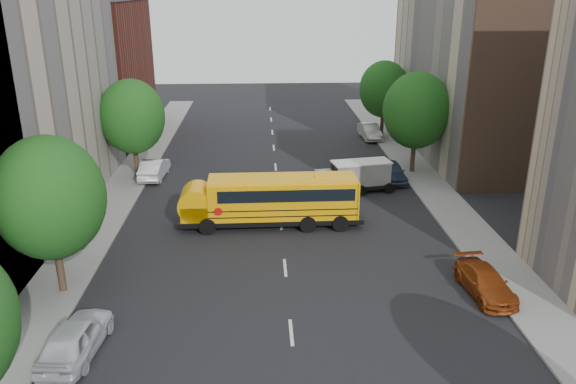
{
  "coord_description": "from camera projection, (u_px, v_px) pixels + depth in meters",
  "views": [
    {
      "loc": [
        -1.16,
        -28.76,
        14.08
      ],
      "look_at": [
        0.35,
        2.0,
        2.86
      ],
      "focal_mm": 35.0,
      "sensor_mm": 36.0,
      "label": 1
    }
  ],
  "objects": [
    {
      "name": "ground",
      "position": [
        284.0,
        251.0,
        31.87
      ],
      "size": [
        120.0,
        120.0,
        0.0
      ],
      "primitive_type": "plane",
      "color": "black",
      "rests_on": "ground"
    },
    {
      "name": "sidewalk_left",
      "position": [
        102.0,
        220.0,
        36.01
      ],
      "size": [
        3.0,
        80.0,
        0.12
      ],
      "primitive_type": "cube",
      "color": "slate",
      "rests_on": "ground"
    },
    {
      "name": "sidewalk_right",
      "position": [
        454.0,
        213.0,
        37.07
      ],
      "size": [
        3.0,
        80.0,
        0.12
      ],
      "primitive_type": "cube",
      "color": "slate",
      "rests_on": "ground"
    },
    {
      "name": "lane_markings",
      "position": [
        278.0,
        191.0,
        41.25
      ],
      "size": [
        0.15,
        64.0,
        0.01
      ],
      "primitive_type": "cube",
      "color": "silver",
      "rests_on": "ground"
    },
    {
      "name": "building_left_redbrick",
      "position": [
        89.0,
        70.0,
        55.09
      ],
      "size": [
        10.0,
        15.0,
        13.0
      ],
      "primitive_type": "cube",
      "color": "maroon",
      "rests_on": "ground"
    },
    {
      "name": "building_right_far",
      "position": [
        482.0,
        51.0,
        48.39
      ],
      "size": [
        10.0,
        22.0,
        18.0
      ],
      "primitive_type": "cube",
      "color": "#B9AA8F",
      "rests_on": "ground"
    },
    {
      "name": "building_right_sidewall",
      "position": [
        542.0,
        68.0,
        38.06
      ],
      "size": [
        10.1,
        0.3,
        18.0
      ],
      "primitive_type": "cube",
      "color": "brown",
      "rests_on": "ground"
    },
    {
      "name": "street_tree_1",
      "position": [
        49.0,
        198.0,
        25.91
      ],
      "size": [
        5.12,
        5.12,
        7.9
      ],
      "color": "#38281C",
      "rests_on": "ground"
    },
    {
      "name": "street_tree_2",
      "position": [
        132.0,
        117.0,
        42.84
      ],
      "size": [
        4.99,
        4.99,
        7.71
      ],
      "color": "#38281C",
      "rests_on": "ground"
    },
    {
      "name": "street_tree_4",
      "position": [
        416.0,
        111.0,
        43.78
      ],
      "size": [
        5.25,
        5.25,
        8.1
      ],
      "color": "#38281C",
      "rests_on": "ground"
    },
    {
      "name": "street_tree_5",
      "position": [
        384.0,
        89.0,
        55.16
      ],
      "size": [
        4.86,
        4.86,
        7.51
      ],
      "color": "#38281C",
      "rests_on": "ground"
    },
    {
      "name": "school_bus",
      "position": [
        269.0,
        198.0,
        34.83
      ],
      "size": [
        11.39,
        2.94,
        3.2
      ],
      "rotation": [
        0.0,
        0.0,
        0.01
      ],
      "color": "black",
      "rests_on": "ground"
    },
    {
      "name": "safari_truck",
      "position": [
        355.0,
        176.0,
        40.89
      ],
      "size": [
        5.52,
        2.82,
        2.26
      ],
      "rotation": [
        0.0,
        0.0,
        0.18
      ],
      "color": "black",
      "rests_on": "ground"
    },
    {
      "name": "parked_car_0",
      "position": [
        75.0,
        338.0,
        22.65
      ],
      "size": [
        2.3,
        4.77,
        1.57
      ],
      "primitive_type": "imported",
      "rotation": [
        0.0,
        0.0,
        3.04
      ],
      "color": "silver",
      "rests_on": "ground"
    },
    {
      "name": "parked_car_1",
      "position": [
        154.0,
        168.0,
        44.01
      ],
      "size": [
        1.85,
        4.71,
        1.53
      ],
      "primitive_type": "imported",
      "rotation": [
        0.0,
        0.0,
        3.09
      ],
      "color": "silver",
      "rests_on": "ground"
    },
    {
      "name": "parked_car_3",
      "position": [
        485.0,
        282.0,
        27.24
      ],
      "size": [
        2.13,
        4.52,
        1.28
      ],
      "primitive_type": "imported",
      "rotation": [
        0.0,
        0.0,
        0.08
      ],
      "color": "#893711",
      "rests_on": "ground"
    },
    {
      "name": "parked_car_4",
      "position": [
        391.0,
        171.0,
        43.31
      ],
      "size": [
        1.9,
        4.45,
        1.5
      ],
      "primitive_type": "imported",
      "rotation": [
        0.0,
        0.0,
        0.03
      ],
      "color": "#36405E",
      "rests_on": "ground"
    },
    {
      "name": "parked_car_5",
      "position": [
        370.0,
        131.0,
        55.46
      ],
      "size": [
        1.81,
        4.61,
        1.49
      ],
      "primitive_type": "imported",
      "rotation": [
        0.0,
        0.0,
        0.05
      ],
      "color": "#A5A49F",
      "rests_on": "ground"
    }
  ]
}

